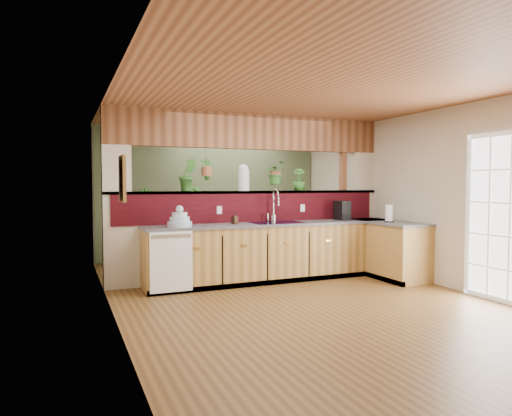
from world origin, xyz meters
name	(u,v)px	position (x,y,z in m)	size (l,w,h in m)	color
ground	(292,296)	(0.00, 0.00, 0.00)	(4.60, 7.00, 0.01)	brown
ceiling	(293,100)	(0.00, 0.00, 2.60)	(4.60, 7.00, 0.01)	brown
wall_back	(212,194)	(0.00, 3.50, 1.30)	(4.60, 0.02, 2.60)	beige
wall_left	(112,202)	(-2.30, 0.00, 1.30)	(0.02, 7.00, 2.60)	beige
wall_right	(426,197)	(2.30, 0.00, 1.30)	(0.02, 7.00, 2.60)	beige
pass_through_partition	(255,203)	(0.03, 1.35, 1.19)	(4.60, 0.21, 2.60)	beige
pass_through_ledge	(253,192)	(0.00, 1.35, 1.37)	(4.60, 0.21, 0.04)	brown
header_beam	(253,132)	(0.00, 1.35, 2.33)	(4.60, 0.15, 0.55)	brown
sage_backwall	(213,194)	(0.00, 3.48, 1.30)	(4.55, 0.02, 2.55)	#556646
countertop	(313,250)	(0.84, 0.87, 0.45)	(4.14, 1.52, 0.90)	olive
dishwasher	(171,261)	(-1.48, 0.66, 0.46)	(0.58, 0.03, 0.82)	white
navy_sink	(277,228)	(0.25, 0.98, 0.82)	(0.82, 0.50, 0.18)	black
french_door	(499,219)	(2.27, -1.30, 1.05)	(0.06, 1.02, 2.16)	white
framed_print	(123,179)	(-2.27, -0.80, 1.55)	(0.04, 0.35, 0.45)	olive
faucet	(275,204)	(0.27, 1.13, 1.18)	(0.23, 0.23, 0.52)	#B7B7B2
dish_stack	(180,220)	(-1.31, 0.88, 0.99)	(0.34, 0.34, 0.30)	#AABFDC
soap_dispenser	(235,218)	(-0.44, 1.01, 0.99)	(0.08, 0.08, 0.17)	#332012
coffee_maker	(343,211)	(1.48, 1.01, 1.05)	(0.17, 0.29, 0.32)	black
paper_towel	(389,214)	(1.90, 0.36, 1.03)	(0.14, 0.14, 0.29)	black
glass_jar	(243,177)	(-0.17, 1.35, 1.60)	(0.19, 0.19, 0.42)	silver
ledge_plant_left	(188,175)	(-1.06, 1.35, 1.64)	(0.27, 0.22, 0.49)	#2C6523
ledge_plant_right	(299,179)	(0.84, 1.35, 1.58)	(0.21, 0.21, 0.37)	#2C6523
hanging_plant_a	(207,162)	(-0.77, 1.35, 1.84)	(0.18, 0.16, 0.45)	brown
hanging_plant_b	(276,163)	(0.40, 1.35, 1.84)	(0.42, 0.40, 0.49)	brown
shelving_console	(180,236)	(-0.74, 3.25, 0.50)	(1.50, 0.40, 1.00)	black
shelf_plant_a	(146,199)	(-1.38, 3.25, 1.22)	(0.23, 0.16, 0.44)	#2C6523
shelf_plant_b	(194,198)	(-0.44, 3.25, 1.23)	(0.25, 0.25, 0.45)	#2C6523
floor_plant	(272,243)	(0.74, 2.20, 0.40)	(0.72, 0.63, 0.80)	#2C6523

